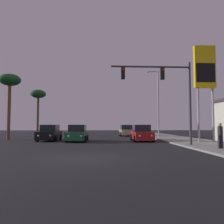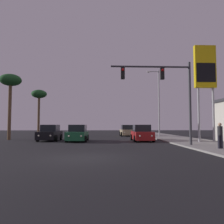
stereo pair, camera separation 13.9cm
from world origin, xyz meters
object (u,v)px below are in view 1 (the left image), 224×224
car_green (77,134)px  gas_station_sign (205,72)px  car_tan (126,131)px  street_lamp (157,100)px  car_black (50,133)px  palm_tree_near (10,83)px  car_red (142,134)px  pedestrian_on_sidewalk (220,134)px  palm_tree_mid (38,96)px  traffic_light_mast (168,86)px

car_green → gas_station_sign: gas_station_sign is taller
car_tan → street_lamp: bearing=132.2°
car_black → palm_tree_near: 7.65m
car_red → gas_station_sign: bearing=155.1°
car_black → pedestrian_on_sidewalk: pedestrian_on_sidewalk is taller
gas_station_sign → pedestrian_on_sidewalk: 8.30m
car_tan → street_lamp: 7.04m
gas_station_sign → palm_tree_near: size_ratio=1.21×
gas_station_sign → palm_tree_mid: 24.92m
car_black → palm_tree_mid: bearing=-66.7°
palm_tree_near → car_black: bearing=-17.3°
car_black → gas_station_sign: bearing=168.1°
palm_tree_near → traffic_light_mast: bearing=-27.8°
traffic_light_mast → gas_station_sign: bearing=34.2°
street_lamp → palm_tree_near: (-17.99, -4.25, 1.30)m
traffic_light_mast → gas_station_sign: 5.77m
car_green → palm_tree_near: 10.11m
palm_tree_mid → gas_station_sign: bearing=-37.5°
traffic_light_mast → gas_station_sign: size_ratio=0.72×
palm_tree_near → palm_tree_mid: palm_tree_near is taller
car_red → palm_tree_near: size_ratio=0.58×
pedestrian_on_sidewalk → palm_tree_near: bearing=148.8°
car_red → traffic_light_mast: size_ratio=0.66×
car_green → street_lamp: bearing=-143.5°
car_black → gas_station_sign: gas_station_sign is taller
car_red → car_green: size_ratio=1.00×
traffic_light_mast → street_lamp: bearing=79.2°
palm_tree_near → palm_tree_mid: size_ratio=1.02×
car_red → palm_tree_near: palm_tree_near is taller
car_tan → gas_station_sign: 15.80m
car_black → palm_tree_mid: 13.59m
car_red → car_tan: bearing=-87.3°
car_black → street_lamp: bearing=-154.6°
gas_station_sign → palm_tree_mid: bearing=142.5°
traffic_light_mast → street_lamp: size_ratio=0.72×
car_green → palm_tree_near: bearing=-16.2°
car_green → palm_tree_mid: 15.76m
traffic_light_mast → gas_station_sign: (4.49, 3.05, 1.95)m
car_green → pedestrian_on_sidewalk: bearing=142.7°
traffic_light_mast → palm_tree_mid: size_ratio=0.89×
car_green → street_lamp: (10.02, 6.88, 4.36)m
pedestrian_on_sidewalk → palm_tree_near: palm_tree_near is taller
pedestrian_on_sidewalk → traffic_light_mast: bearing=132.6°
car_black → car_green: (3.04, -1.10, 0.00)m
traffic_light_mast → pedestrian_on_sidewalk: traffic_light_mast is taller
pedestrian_on_sidewalk → car_black: bearing=144.4°
traffic_light_mast → palm_tree_near: bearing=152.2°
car_red → palm_tree_mid: (-14.22, 12.50, 5.51)m
car_green → gas_station_sign: (12.12, -2.54, 5.86)m
car_green → gas_station_sign: size_ratio=0.48×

